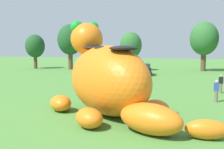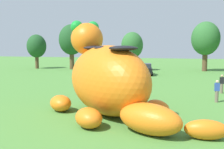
% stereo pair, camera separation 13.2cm
% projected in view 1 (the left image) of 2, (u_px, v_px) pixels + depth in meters
% --- Properties ---
extents(ground_plane, '(160.00, 160.00, 0.00)m').
position_uv_depth(ground_plane, '(119.00, 114.00, 16.94)').
color(ground_plane, '#4C8438').
extents(giant_inflatable_creature, '(11.06, 9.06, 6.12)m').
position_uv_depth(giant_inflatable_creature, '(108.00, 79.00, 16.73)').
color(giant_inflatable_creature, orange).
rests_on(giant_inflatable_creature, ground).
extents(car_yellow, '(2.26, 4.26, 1.72)m').
position_uv_depth(car_yellow, '(96.00, 68.00, 42.05)').
color(car_yellow, yellow).
rests_on(car_yellow, ground).
extents(car_blue, '(2.55, 4.36, 1.72)m').
position_uv_depth(car_blue, '(119.00, 69.00, 40.15)').
color(car_blue, '#2347B7').
rests_on(car_blue, ground).
extents(car_black, '(2.47, 4.33, 1.72)m').
position_uv_depth(car_black, '(145.00, 69.00, 39.84)').
color(car_black, black).
rests_on(car_black, ground).
extents(tree_far_left, '(3.66, 3.66, 6.50)m').
position_uv_depth(tree_far_left, '(35.00, 46.00, 50.94)').
color(tree_far_left, brown).
rests_on(tree_far_left, ground).
extents(tree_left, '(4.66, 4.66, 8.27)m').
position_uv_depth(tree_left, '(70.00, 40.00, 49.08)').
color(tree_left, brown).
rests_on(tree_left, ground).
extents(tree_mid_left, '(3.79, 3.79, 6.73)m').
position_uv_depth(tree_mid_left, '(131.00, 45.00, 46.50)').
color(tree_mid_left, brown).
rests_on(tree_mid_left, ground).
extents(tree_centre_left, '(4.76, 4.76, 8.44)m').
position_uv_depth(tree_centre_left, '(204.00, 39.00, 45.61)').
color(tree_centre_left, brown).
rests_on(tree_centre_left, ground).
extents(spectator_near_inflatable, '(0.38, 0.26, 1.71)m').
position_uv_depth(spectator_near_inflatable, '(216.00, 91.00, 20.44)').
color(spectator_near_inflatable, '#726656').
rests_on(spectator_near_inflatable, ground).
extents(spectator_mid_field, '(0.38, 0.26, 1.71)m').
position_uv_depth(spectator_mid_field, '(221.00, 84.00, 24.34)').
color(spectator_mid_field, '#726656').
rests_on(spectator_mid_field, ground).
extents(spectator_by_cars, '(0.38, 0.26, 1.71)m').
position_uv_depth(spectator_by_cars, '(125.00, 76.00, 30.43)').
color(spectator_by_cars, black).
rests_on(spectator_by_cars, ground).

